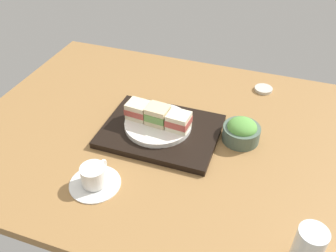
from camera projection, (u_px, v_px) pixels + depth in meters
ground_plane at (178, 137)px, 120.60cm from camera, size 140.00×100.00×3.00cm
serving_tray at (161, 131)px, 119.20cm from camera, size 37.47×28.56×2.14cm
sandwich_plate at (158, 124)px, 118.98cm from camera, size 22.17×22.17×1.64cm
sandwich_near at (179, 121)px, 114.43cm from camera, size 7.61×6.93×5.53cm
sandwich_middle at (158, 115)px, 116.56cm from camera, size 7.41×7.15×6.12cm
sandwich_far at (138, 110)px, 119.04cm from camera, size 7.62×7.17×5.55cm
salad_bowl at (241, 131)px, 115.15cm from camera, size 11.96×11.96×7.83cm
coffee_cup at (94, 178)px, 100.75cm from camera, size 14.63×14.63×6.50cm
drinking_glass at (308, 248)px, 79.90cm from camera, size 6.68×6.68×11.60cm
small_sauce_dish at (264, 89)px, 139.98cm from camera, size 6.83×6.83×1.17cm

